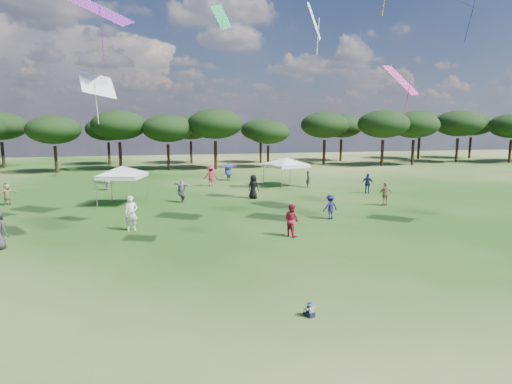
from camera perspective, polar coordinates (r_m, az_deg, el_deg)
ground at (r=11.84m, az=7.92°, el=-20.45°), size 140.00×140.00×0.00m
tree_line at (r=57.33m, az=-6.76°, el=8.76°), size 108.78×17.63×7.77m
tent_left at (r=31.69m, az=-17.45°, el=3.11°), size 5.63×5.63×3.12m
tent_right at (r=39.77m, az=4.06°, el=4.40°), size 6.22×6.22×2.93m
toddler at (r=13.59m, az=7.24°, el=-15.31°), size 0.37×0.40×0.49m
festival_crowd at (r=32.95m, az=-8.60°, el=0.46°), size 30.09×23.34×1.93m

